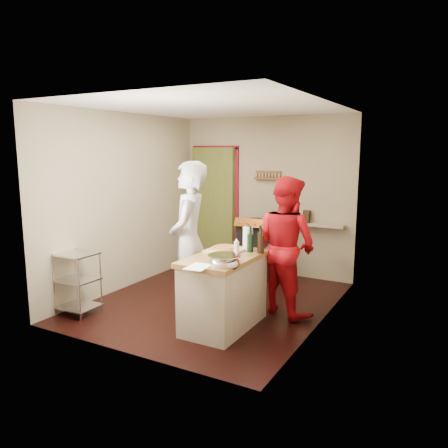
% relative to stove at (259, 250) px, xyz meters
% --- Properties ---
extents(floor, '(3.50, 3.50, 0.00)m').
position_rel_stove_xyz_m(floor, '(-0.05, -1.42, -0.45)').
color(floor, black).
rests_on(floor, ground).
extents(back_wall, '(3.00, 0.44, 2.60)m').
position_rel_stove_xyz_m(back_wall, '(-0.69, 0.36, 0.68)').
color(back_wall, gray).
rests_on(back_wall, ground).
extents(left_wall, '(0.04, 3.50, 2.60)m').
position_rel_stove_xyz_m(left_wall, '(-1.55, -1.42, 0.85)').
color(left_wall, gray).
rests_on(left_wall, ground).
extents(right_wall, '(0.04, 3.50, 2.60)m').
position_rel_stove_xyz_m(right_wall, '(1.45, -1.42, 0.85)').
color(right_wall, gray).
rests_on(right_wall, ground).
extents(ceiling, '(3.00, 3.50, 0.02)m').
position_rel_stove_xyz_m(ceiling, '(-0.05, -1.42, 2.16)').
color(ceiling, white).
rests_on(ceiling, back_wall).
extents(stove, '(0.60, 0.63, 1.00)m').
position_rel_stove_xyz_m(stove, '(0.00, 0.00, 0.00)').
color(stove, black).
rests_on(stove, ground).
extents(wire_shelving, '(0.48, 0.40, 0.80)m').
position_rel_stove_xyz_m(wire_shelving, '(-1.33, -2.62, -0.01)').
color(wire_shelving, silver).
rests_on(wire_shelving, ground).
extents(island, '(0.71, 1.28, 1.17)m').
position_rel_stove_xyz_m(island, '(0.50, -2.10, 0.01)').
color(island, beige).
rests_on(island, ground).
extents(person_stripe, '(0.69, 0.83, 1.93)m').
position_rel_stove_xyz_m(person_stripe, '(-0.02, -2.04, 0.52)').
color(person_stripe, '#B4B4B9').
rests_on(person_stripe, ground).
extents(person_red, '(1.04, 0.95, 1.75)m').
position_rel_stove_xyz_m(person_red, '(0.95, -1.31, 0.42)').
color(person_red, '#A80B14').
rests_on(person_red, ground).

